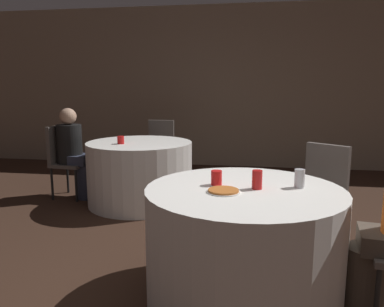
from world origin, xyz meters
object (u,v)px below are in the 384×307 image
object	(u,v)px
table_near	(243,243)
soda_can_red	(257,180)
chair_near_northeast	(321,189)
pizza_plate_near	(223,191)
soda_can_silver	(300,178)
table_far	(140,173)
chair_far_north	(160,146)
person_black_shirt	(75,154)
chair_far_west	(64,155)

from	to	relation	value
table_near	soda_can_red	size ratio (longest dim) A/B	10.59
chair_near_northeast	pizza_plate_near	world-z (taller)	chair_near_northeast
pizza_plate_near	table_near	bearing A→B (deg)	41.52
pizza_plate_near	soda_can_silver	size ratio (longest dim) A/B	1.76
table_far	chair_near_northeast	size ratio (longest dim) A/B	1.37
pizza_plate_near	soda_can_red	size ratio (longest dim) A/B	1.76
table_far	soda_can_red	distance (m)	2.39
chair_far_north	soda_can_red	distance (m)	3.27
soda_can_red	soda_can_silver	world-z (taller)	same
person_black_shirt	soda_can_silver	size ratio (longest dim) A/B	9.39
soda_can_silver	soda_can_red	bearing A→B (deg)	-164.50
chair_near_northeast	chair_far_north	size ratio (longest dim) A/B	1.00
person_black_shirt	pizza_plate_near	world-z (taller)	person_black_shirt
soda_can_red	soda_can_silver	xyz separation A→B (m)	(0.27, 0.08, 0.00)
chair_far_west	pizza_plate_near	distance (m)	3.07
chair_near_northeast	pizza_plate_near	xyz separation A→B (m)	(-0.76, -0.97, 0.22)
chair_near_northeast	chair_far_north	xyz separation A→B (m)	(-1.93, 2.10, 0.00)
chair_far_north	soda_can_silver	bearing A→B (deg)	119.51
table_near	chair_far_west	size ratio (longest dim) A/B	1.40
table_far	pizza_plate_near	xyz separation A→B (m)	(1.17, -2.02, 0.39)
chair_far_west	soda_can_silver	xyz separation A→B (m)	(2.68, -1.93, 0.27)
chair_far_north	soda_can_red	bearing A→B (deg)	114.68
person_black_shirt	table_near	bearing A→B (deg)	53.00
chair_far_north	soda_can_silver	size ratio (longest dim) A/B	7.55
table_near	pizza_plate_near	size ratio (longest dim) A/B	6.02
table_near	pizza_plate_near	world-z (taller)	pizza_plate_near
table_far	chair_far_north	bearing A→B (deg)	90.33
soda_can_red	chair_far_north	bearing A→B (deg)	115.01
chair_far_west	table_near	bearing A→B (deg)	54.90
table_far	soda_can_silver	xyz separation A→B (m)	(1.64, -1.83, 0.44)
person_black_shirt	soda_can_red	xyz separation A→B (m)	(2.24, -1.99, 0.24)
chair_far_west	person_black_shirt	world-z (taller)	person_black_shirt
pizza_plate_near	soda_can_red	distance (m)	0.24
chair_far_north	person_black_shirt	size ratio (longest dim) A/B	0.80
pizza_plate_near	person_black_shirt	bearing A→B (deg)	134.02
chair_far_west	person_black_shirt	size ratio (longest dim) A/B	0.80
person_black_shirt	soda_can_silver	distance (m)	3.17
chair_near_northeast	person_black_shirt	distance (m)	3.02
table_far	chair_near_northeast	distance (m)	2.20
soda_can_silver	table_far	bearing A→B (deg)	131.92
chair_near_northeast	chair_far_north	bearing A→B (deg)	-10.85
chair_near_northeast	soda_can_silver	world-z (taller)	chair_near_northeast
chair_far_west	chair_far_north	world-z (taller)	same
soda_can_red	soda_can_silver	size ratio (longest dim) A/B	1.00
pizza_plate_near	soda_can_red	xyz separation A→B (m)	(0.21, 0.11, 0.05)
person_black_shirt	soda_can_silver	xyz separation A→B (m)	(2.51, -1.92, 0.24)
table_far	person_black_shirt	distance (m)	0.90
person_black_shirt	soda_can_red	world-z (taller)	person_black_shirt
table_far	soda_can_silver	bearing A→B (deg)	-48.08
chair_far_north	table_near	bearing A→B (deg)	113.43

